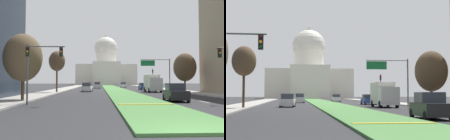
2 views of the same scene
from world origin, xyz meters
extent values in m
plane|color=#2B2B2D|center=(0.00, 65.40, 0.00)|extent=(287.75, 287.75, 0.00)
cube|color=#4C8442|center=(0.00, 58.86, 0.07)|extent=(5.01, 117.72, 0.14)
cube|color=gold|center=(0.00, 11.51, 0.16)|extent=(4.51, 0.50, 0.04)
cube|color=silver|center=(6.51, 15.51, 0.00)|extent=(0.16, 2.40, 0.01)
cube|color=silver|center=(6.51, 25.51, 0.00)|extent=(0.16, 2.40, 0.01)
cube|color=silver|center=(6.51, 35.53, 0.00)|extent=(0.16, 2.40, 0.01)
cube|color=silver|center=(6.51, 45.77, 0.00)|extent=(0.16, 2.40, 0.01)
cube|color=silver|center=(6.51, 58.76, 0.00)|extent=(0.16, 2.40, 0.01)
cube|color=#9E9991|center=(-12.51, 52.32, 0.07)|extent=(4.00, 117.72, 0.15)
cube|color=#9E9991|center=(12.51, 52.32, 0.07)|extent=(4.00, 117.72, 0.15)
cube|color=silver|center=(0.00, 130.80, 5.38)|extent=(31.42, 20.43, 10.76)
cube|color=silver|center=(0.00, 118.58, 5.92)|extent=(13.82, 4.00, 11.83)
cylinder|color=silver|center=(0.00, 130.80, 14.19)|extent=(11.21, 11.21, 6.86)
sphere|color=silver|center=(0.00, 130.80, 19.84)|extent=(12.69, 12.69, 12.69)
cylinder|color=silver|center=(0.00, 130.80, 25.55)|extent=(1.80, 1.80, 3.00)
cylinder|color=#515456|center=(-10.01, 13.20, 2.60)|extent=(0.16, 0.16, 5.20)
cube|color=black|center=(-10.01, 13.20, 4.60)|extent=(0.28, 0.24, 0.84)
sphere|color=#510F0F|center=(-10.01, 13.06, 4.88)|extent=(0.18, 0.18, 0.18)
sphere|color=#F2A51E|center=(-10.01, 13.06, 4.60)|extent=(0.18, 0.18, 0.18)
sphere|color=#0F4219|center=(-10.01, 13.06, 4.32)|extent=(0.18, 0.18, 0.18)
cylinder|color=#515456|center=(-8.41, 13.20, 5.05)|extent=(3.20, 0.10, 0.10)
cube|color=black|center=(-7.13, 13.20, 4.60)|extent=(0.28, 0.24, 0.84)
sphere|color=#510F0F|center=(-7.13, 13.06, 4.88)|extent=(0.18, 0.18, 0.18)
sphere|color=#F2A51E|center=(-7.13, 13.06, 4.60)|extent=(0.18, 0.18, 0.18)
sphere|color=#0F4219|center=(-7.13, 13.06, 4.32)|extent=(0.18, 0.18, 0.18)
cube|color=black|center=(7.13, 13.42, 4.60)|extent=(0.28, 0.24, 0.84)
sphere|color=#510F0F|center=(7.13, 13.28, 4.88)|extent=(0.18, 0.18, 0.18)
sphere|color=#F2A51E|center=(7.13, 13.28, 4.60)|extent=(0.18, 0.18, 0.18)
sphere|color=#0F4219|center=(7.13, 13.28, 4.32)|extent=(0.18, 0.18, 0.18)
cylinder|color=#515456|center=(10.01, 56.17, 2.60)|extent=(0.16, 0.16, 5.20)
cube|color=black|center=(10.01, 56.17, 4.60)|extent=(0.28, 0.24, 0.84)
sphere|color=red|center=(10.01, 56.03, 4.88)|extent=(0.18, 0.18, 0.18)
sphere|color=#4C380F|center=(10.01, 56.03, 4.60)|extent=(0.18, 0.18, 0.18)
sphere|color=#0F4219|center=(10.01, 56.03, 4.32)|extent=(0.18, 0.18, 0.18)
cylinder|color=#515456|center=(10.21, 41.02, 3.25)|extent=(0.20, 0.20, 6.50)
cylinder|color=#515456|center=(7.29, 41.02, 6.30)|extent=(5.85, 0.12, 0.12)
cube|color=#146033|center=(5.83, 40.97, 5.60)|extent=(2.80, 0.08, 1.10)
cylinder|color=#4C3823|center=(-11.67, 17.56, 1.62)|extent=(0.31, 0.31, 3.24)
ellipsoid|color=brown|center=(-11.67, 17.56, 4.47)|extent=(3.95, 3.95, 4.93)
cylinder|color=#4C3823|center=(-11.06, 35.24, 2.31)|extent=(0.28, 0.28, 4.62)
ellipsoid|color=brown|center=(-11.06, 35.24, 5.49)|extent=(2.77, 2.77, 3.47)
cylinder|color=#4C3823|center=(11.24, 35.03, 1.62)|extent=(0.31, 0.31, 3.23)
ellipsoid|color=brown|center=(11.24, 35.03, 4.47)|extent=(3.96, 3.96, 4.95)
cube|color=black|center=(3.95, 16.53, 0.66)|extent=(2.09, 4.43, 0.88)
cube|color=#282D38|center=(3.96, 16.70, 1.46)|extent=(1.73, 2.17, 0.72)
cylinder|color=black|center=(4.67, 14.77, 0.32)|extent=(0.26, 0.65, 0.64)
cylinder|color=black|center=(3.01, 14.88, 0.32)|extent=(0.26, 0.65, 0.64)
cylinder|color=black|center=(4.89, 18.18, 0.32)|extent=(0.26, 0.65, 0.64)
cylinder|color=black|center=(3.23, 18.29, 0.32)|extent=(0.26, 0.65, 0.64)
cube|color=silver|center=(-6.12, 40.46, 0.64)|extent=(2.04, 4.27, 0.83)
cube|color=#282D38|center=(-6.14, 40.29, 1.39)|extent=(1.68, 2.10, 0.68)
cylinder|color=black|center=(-6.81, 42.14, 0.32)|extent=(0.26, 0.65, 0.64)
cylinder|color=black|center=(-5.22, 42.03, 0.32)|extent=(0.26, 0.65, 0.64)
cylinder|color=black|center=(-7.03, 38.89, 0.32)|extent=(0.26, 0.65, 0.64)
cylinder|color=black|center=(-5.44, 38.78, 0.32)|extent=(0.26, 0.65, 0.64)
cube|color=navy|center=(6.53, 50.00, 0.61)|extent=(1.92, 4.44, 0.78)
cube|color=#282D38|center=(6.53, 50.17, 1.32)|extent=(1.66, 2.14, 0.64)
cylinder|color=black|center=(7.34, 48.23, 0.32)|extent=(0.23, 0.64, 0.64)
cylinder|color=black|center=(5.66, 48.26, 0.32)|extent=(0.23, 0.64, 0.64)
cylinder|color=black|center=(7.40, 51.74, 0.32)|extent=(0.23, 0.64, 0.64)
cylinder|color=black|center=(5.72, 51.77, 0.32)|extent=(0.23, 0.64, 0.64)
cube|color=#BCBCC1|center=(-4.29, 63.30, 0.65)|extent=(1.78, 4.46, 0.86)
cube|color=#282D38|center=(-4.29, 63.12, 1.44)|extent=(1.56, 2.14, 0.71)
cylinder|color=black|center=(-5.10, 65.07, 0.32)|extent=(0.22, 0.64, 0.64)
cylinder|color=black|center=(-3.50, 65.08, 0.32)|extent=(0.22, 0.64, 0.64)
cylinder|color=black|center=(-5.08, 61.52, 0.32)|extent=(0.22, 0.64, 0.64)
cylinder|color=black|center=(-3.48, 61.53, 0.32)|extent=(0.22, 0.64, 0.64)
cube|color=silver|center=(4.00, 73.74, 0.61)|extent=(2.20, 4.67, 0.78)
cube|color=#282D38|center=(4.01, 73.92, 1.33)|extent=(1.82, 2.29, 0.64)
cylinder|color=black|center=(4.76, 71.85, 0.32)|extent=(0.26, 0.65, 0.64)
cylinder|color=black|center=(3.01, 71.97, 0.32)|extent=(0.26, 0.65, 0.64)
cylinder|color=black|center=(5.00, 75.51, 0.32)|extent=(0.26, 0.65, 0.64)
cylinder|color=black|center=(3.25, 75.62, 0.32)|extent=(0.26, 0.65, 0.64)
cube|color=silver|center=(6.24, 36.27, 1.45)|extent=(2.30, 2.00, 2.20)
cube|color=beige|center=(6.24, 39.47, 1.80)|extent=(2.30, 4.40, 2.80)
cylinder|color=black|center=(7.29, 36.27, 0.45)|extent=(0.30, 0.90, 0.90)
cylinder|color=black|center=(5.19, 36.27, 0.45)|extent=(0.30, 0.90, 0.90)
cylinder|color=black|center=(7.29, 40.57, 0.45)|extent=(0.30, 0.90, 0.90)
cylinder|color=black|center=(5.19, 40.57, 0.45)|extent=(0.30, 0.90, 0.90)
camera|label=1|loc=(-3.84, -9.32, 2.04)|focal=41.24mm
camera|label=2|loc=(-5.21, -7.31, 1.70)|focal=58.19mm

